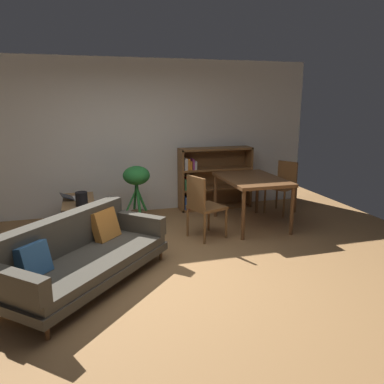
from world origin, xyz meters
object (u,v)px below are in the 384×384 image
(dining_chair_near, at_px, (203,204))
(bookshelf, at_px, (210,179))
(media_console, at_px, (80,216))
(fabric_couch, at_px, (80,254))
(dining_table, at_px, (252,182))
(potted_floor_plant, at_px, (137,185))
(dining_chair_far, at_px, (283,184))
(open_laptop, at_px, (75,197))
(desk_speaker, at_px, (82,199))

(dining_chair_near, relative_size, bookshelf, 0.69)
(media_console, relative_size, dining_chair_near, 1.13)
(fabric_couch, distance_m, dining_table, 3.01)
(potted_floor_plant, distance_m, dining_table, 1.85)
(dining_chair_near, height_order, dining_chair_far, dining_chair_near)
(dining_table, height_order, bookshelf, bookshelf)
(media_console, bearing_deg, dining_table, -9.14)
(fabric_couch, relative_size, potted_floor_plant, 2.13)
(fabric_couch, distance_m, dining_chair_near, 1.99)
(media_console, distance_m, dining_chair_near, 1.93)
(fabric_couch, xyz_separation_m, dining_chair_far, (3.54, 1.85, 0.18))
(open_laptop, xyz_separation_m, desk_speaker, (0.10, -0.43, 0.08))
(dining_chair_near, bearing_deg, open_laptop, 152.73)
(desk_speaker, relative_size, dining_chair_near, 0.21)
(media_console, height_order, desk_speaker, desk_speaker)
(dining_table, bearing_deg, potted_floor_plant, 162.90)
(potted_floor_plant, bearing_deg, desk_speaker, -154.11)
(open_laptop, bearing_deg, dining_chair_near, -27.27)
(media_console, height_order, open_laptop, open_laptop)
(desk_speaker, relative_size, potted_floor_plant, 0.21)
(media_console, xyz_separation_m, dining_chair_far, (3.55, 0.09, 0.28))
(dining_table, relative_size, dining_chair_far, 1.41)
(fabric_couch, xyz_separation_m, dining_table, (2.67, 1.33, 0.37))
(fabric_couch, relative_size, dining_chair_far, 2.25)
(open_laptop, relative_size, dining_chair_far, 0.46)
(dining_chair_far, xyz_separation_m, bookshelf, (-1.16, 0.66, 0.03))
(potted_floor_plant, bearing_deg, bookshelf, 23.50)
(fabric_couch, bearing_deg, dining_chair_far, 27.61)
(dining_chair_far, bearing_deg, dining_chair_near, -153.91)
(fabric_couch, height_order, media_console, fabric_couch)
(desk_speaker, bearing_deg, dining_chair_far, 6.48)
(media_console, xyz_separation_m, open_laptop, (-0.05, 0.12, 0.28))
(desk_speaker, height_order, potted_floor_plant, potted_floor_plant)
(open_laptop, height_order, dining_chair_far, dining_chair_far)
(dining_chair_near, distance_m, bookshelf, 1.68)
(fabric_couch, xyz_separation_m, bookshelf, (2.38, 2.51, 0.21))
(dining_table, bearing_deg, dining_chair_near, -158.81)
(fabric_couch, height_order, dining_chair_near, dining_chair_near)
(dining_chair_near, bearing_deg, desk_speaker, 163.83)
(fabric_couch, relative_size, media_console, 1.93)
(open_laptop, height_order, desk_speaker, desk_speaker)
(media_console, bearing_deg, dining_chair_near, -24.61)
(dining_chair_near, distance_m, dining_chair_far, 2.02)
(fabric_couch, bearing_deg, desk_speaker, 88.29)
(open_laptop, bearing_deg, dining_table, -11.50)
(dining_chair_far, bearing_deg, fabric_couch, -152.39)
(open_laptop, bearing_deg, desk_speaker, -77.34)
(bookshelf, bearing_deg, dining_table, -76.05)
(fabric_couch, height_order, bookshelf, bookshelf)
(dining_chair_far, bearing_deg, media_console, -178.54)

